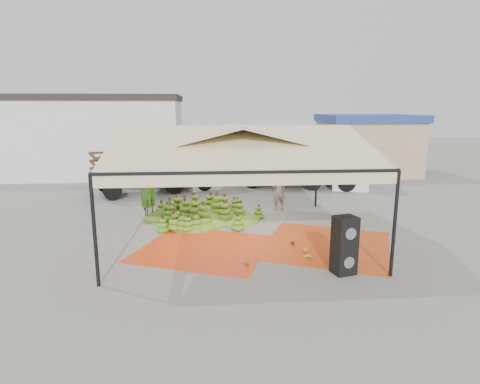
{
  "coord_description": "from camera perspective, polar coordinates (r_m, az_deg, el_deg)",
  "views": [
    {
      "loc": [
        -1.05,
        -14.13,
        4.66
      ],
      "look_at": [
        0.2,
        1.5,
        1.3
      ],
      "focal_mm": 30.0,
      "sensor_mm": 36.0,
      "label": 1
    }
  ],
  "objects": [
    {
      "name": "speaker_stack",
      "position": [
        11.74,
        14.62,
        -7.33
      ],
      "size": [
        0.72,
        0.67,
        1.67
      ],
      "rotation": [
        0.0,
        0.0,
        0.26
      ],
      "color": "black",
      "rests_on": "ground"
    },
    {
      "name": "tarp_left",
      "position": [
        13.61,
        -5.09,
        -7.95
      ],
      "size": [
        5.23,
        5.12,
        0.01
      ],
      "primitive_type": "cube",
      "rotation": [
        0.0,
        0.0,
        -0.37
      ],
      "color": "#EA4316",
      "rests_on": "ground"
    },
    {
      "name": "hanging_bunches",
      "position": [
        14.6,
        9.9,
        3.88
      ],
      "size": [
        4.74,
        0.24,
        0.2
      ],
      "color": "#51831B",
      "rests_on": "ground"
    },
    {
      "name": "building_white",
      "position": [
        29.59,
        -22.36,
        7.43
      ],
      "size": [
        14.3,
        6.3,
        5.4
      ],
      "color": "silver",
      "rests_on": "ground"
    },
    {
      "name": "building_tan",
      "position": [
        29.41,
        17.64,
        6.49
      ],
      "size": [
        6.3,
        5.3,
        4.1
      ],
      "color": "tan",
      "rests_on": "ground"
    },
    {
      "name": "canopy_tent",
      "position": [
        14.24,
        -0.33,
        6.61
      ],
      "size": [
        8.1,
        8.1,
        4.0
      ],
      "color": "black",
      "rests_on": "ground"
    },
    {
      "name": "hand_yellow_b",
      "position": [
        12.79,
        9.42,
        -9.01
      ],
      "size": [
        0.51,
        0.48,
        0.18
      ],
      "primitive_type": "ellipsoid",
      "rotation": [
        0.0,
        0.0,
        0.56
      ],
      "color": "gold",
      "rests_on": "ground"
    },
    {
      "name": "truck_left",
      "position": [
        22.7,
        -10.87,
        3.74
      ],
      "size": [
        7.21,
        4.82,
        2.35
      ],
      "rotation": [
        0.0,
        0.0,
        0.4
      ],
      "color": "#4F391A",
      "rests_on": "ground"
    },
    {
      "name": "hand_red_a",
      "position": [
        14.0,
        7.16,
        -7.07
      ],
      "size": [
        0.44,
        0.39,
        0.17
      ],
      "primitive_type": "ellipsoid",
      "rotation": [
        0.0,
        0.0,
        -0.25
      ],
      "color": "#5D2B15",
      "rests_on": "ground"
    },
    {
      "name": "hand_red_b",
      "position": [
        14.05,
        15.58,
        -7.31
      ],
      "size": [
        0.45,
        0.37,
        0.2
      ],
      "primitive_type": "ellipsoid",
      "rotation": [
        0.0,
        0.0,
        -0.04
      ],
      "color": "maroon",
      "rests_on": "ground"
    },
    {
      "name": "banana_leaves",
      "position": [
        17.01,
        -13.39,
        -4.14
      ],
      "size": [
        0.96,
        1.36,
        3.7
      ],
      "primitive_type": null,
      "color": "#2C741F",
      "rests_on": "ground"
    },
    {
      "name": "tarp_right",
      "position": [
        14.16,
        12.16,
        -7.37
      ],
      "size": [
        5.45,
        5.56,
        0.01
      ],
      "primitive_type": "cube",
      "rotation": [
        0.0,
        0.0,
        -0.41
      ],
      "color": "#D24D13",
      "rests_on": "ground"
    },
    {
      "name": "hand_yellow_a",
      "position": [
        13.42,
        8.85,
        -7.91
      ],
      "size": [
        0.55,
        0.5,
        0.21
      ],
      "primitive_type": "ellipsoid",
      "rotation": [
        0.0,
        0.0,
        -0.32
      ],
      "color": "gold",
      "rests_on": "ground"
    },
    {
      "name": "vendor",
      "position": [
        18.3,
        5.55,
        0.08
      ],
      "size": [
        0.69,
        0.51,
        1.74
      ],
      "primitive_type": "imported",
      "rotation": [
        0.0,
        0.0,
        3.31
      ],
      "color": "gray",
      "rests_on": "ground"
    },
    {
      "name": "banana_heap",
      "position": [
        16.69,
        -5.18,
        -2.23
      ],
      "size": [
        6.17,
        5.61,
        1.09
      ],
      "primitive_type": "ellipsoid",
      "rotation": [
        0.0,
        0.0,
        0.34
      ],
      "color": "#397718",
      "rests_on": "ground"
    },
    {
      "name": "ground",
      "position": [
        14.92,
        -0.31,
        -6.11
      ],
      "size": [
        90.0,
        90.0,
        0.0
      ],
      "primitive_type": "plane",
      "color": "slate",
      "rests_on": "ground"
    },
    {
      "name": "truck_right",
      "position": [
        23.92,
        9.72,
        4.43
      ],
      "size": [
        7.67,
        4.26,
        2.5
      ],
      "rotation": [
        0.0,
        0.0,
        -0.26
      ],
      "color": "#473017",
      "rests_on": "ground"
    },
    {
      "name": "hand_green",
      "position": [
        12.24,
        0.55,
        -9.81
      ],
      "size": [
        0.45,
        0.38,
        0.19
      ],
      "primitive_type": "ellipsoid",
      "rotation": [
        0.0,
        0.0,
        -0.07
      ],
      "color": "#426E17",
      "rests_on": "ground"
    }
  ]
}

